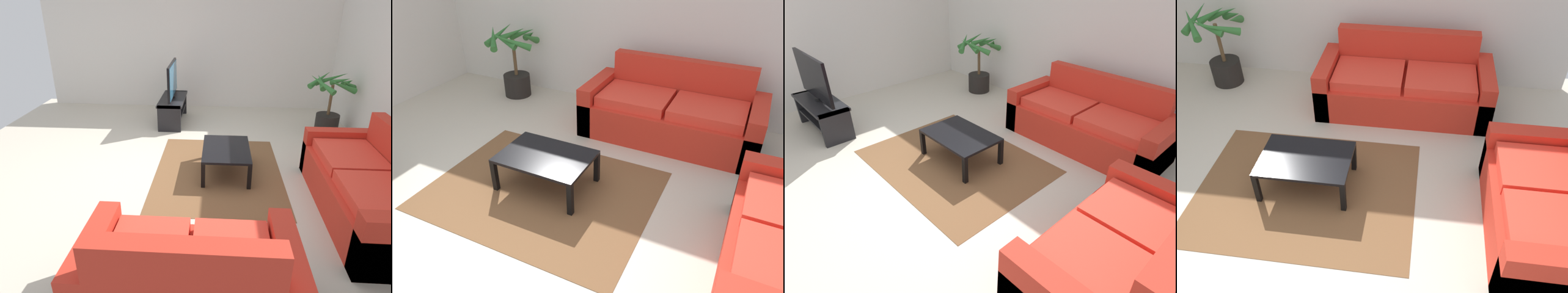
# 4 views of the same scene
# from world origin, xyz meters

# --- Properties ---
(ground_plane) EXTENTS (6.60, 6.60, 0.00)m
(ground_plane) POSITION_xyz_m (0.00, 0.00, 0.00)
(ground_plane) COLOR beige
(wall_back) EXTENTS (6.00, 0.06, 2.70)m
(wall_back) POSITION_xyz_m (0.00, 3.00, 1.35)
(wall_back) COLOR silver
(wall_back) RESTS_ON ground
(couch_main) EXTENTS (2.09, 0.90, 0.90)m
(couch_main) POSITION_xyz_m (0.90, 2.28, 0.30)
(couch_main) COLOR red
(couch_main) RESTS_ON ground
(coffee_table) EXTENTS (0.90, 0.62, 0.36)m
(coffee_table) POSITION_xyz_m (0.05, 0.76, 0.32)
(coffee_table) COLOR black
(coffee_table) RESTS_ON ground
(area_rug) EXTENTS (2.20, 1.70, 0.01)m
(area_rug) POSITION_xyz_m (0.05, 0.66, 0.00)
(area_rug) COLOR brown
(area_rug) RESTS_ON ground
(potted_palm) EXTENTS (0.82, 0.81, 1.05)m
(potted_palm) POSITION_xyz_m (-1.57, 2.55, 0.48)
(potted_palm) COLOR black
(potted_palm) RESTS_ON ground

